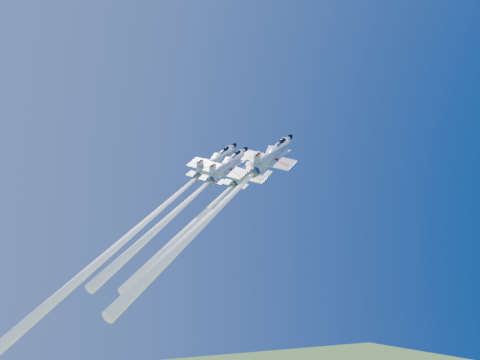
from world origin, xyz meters
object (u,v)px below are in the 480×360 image
jet_lead (212,206)px  jet_right (226,200)px  jet_slot (187,201)px  jet_left (147,220)px

jet_lead → jet_right: 9.72m
jet_slot → jet_lead: bearing=96.8°
jet_right → jet_slot: bearing=-142.9°
jet_lead → jet_left: size_ratio=0.77×
jet_left → jet_slot: size_ratio=1.41×
jet_right → jet_slot: size_ratio=1.28×
jet_slot → jet_left: bearing=-154.3°
jet_left → jet_right: size_ratio=1.11×
jet_left → jet_slot: bearing=25.7°
jet_lead → jet_slot: (-8.17, -7.69, -0.55)m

